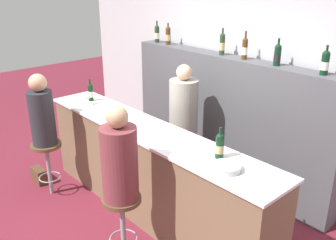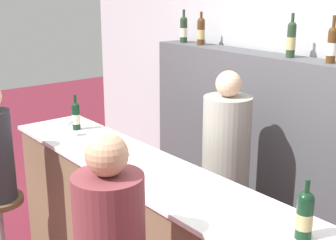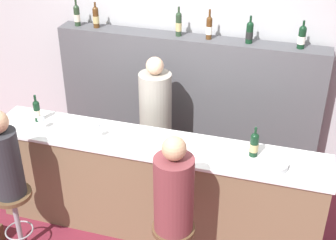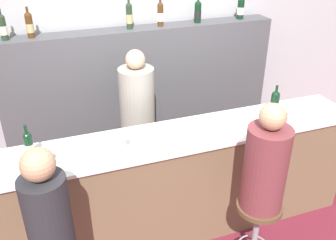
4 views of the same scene
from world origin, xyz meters
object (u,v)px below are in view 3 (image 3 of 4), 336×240
(wine_bottle_backbar_2, at_px, (179,24))
(bartender, at_px, (156,130))
(bar_stool_right, at_px, (173,240))
(wine_bottle_backbar_4, at_px, (250,32))
(wine_bottle_backbar_5, at_px, (302,37))
(wine_bottle_backbar_0, at_px, (77,15))
(bar_stool_left, at_px, (14,206))
(metal_bowl, at_px, (274,165))
(wine_bottle_counter_1, at_px, (254,144))
(wine_glass_1, at_px, (97,128))
(wine_bottle_backbar_1, at_px, (96,17))
(wine_bottle_counter_0, at_px, (37,111))
(guest_seated_right, at_px, (174,190))
(guest_seated_left, at_px, (4,158))
(wine_bottle_backbar_3, at_px, (209,27))
(wine_glass_0, at_px, (41,120))

(wine_bottle_backbar_2, distance_m, bartender, 1.21)
(wine_bottle_backbar_2, bearing_deg, bartender, -100.27)
(bar_stool_right, bearing_deg, bartender, 113.65)
(wine_bottle_backbar_4, height_order, wine_bottle_backbar_5, wine_bottle_backbar_4)
(bartender, bearing_deg, wine_bottle_backbar_0, 154.06)
(wine_bottle_backbar_2, xyz_separation_m, bar_stool_left, (-1.07, -1.95, -1.27))
(wine_bottle_backbar_4, distance_m, metal_bowl, 1.60)
(wine_bottle_counter_1, relative_size, wine_glass_1, 1.86)
(bar_stool_right, bearing_deg, wine_bottle_backbar_1, 127.74)
(wine_bottle_backbar_2, bearing_deg, metal_bowl, -47.50)
(wine_bottle_counter_1, xyz_separation_m, wine_bottle_backbar_0, (-2.29, 1.23, 0.61))
(wine_bottle_counter_0, xyz_separation_m, wine_bottle_counter_1, (2.20, 0.00, 0.00))
(bartender, bearing_deg, guest_seated_right, -66.35)
(wine_bottle_backbar_2, height_order, wine_bottle_backbar_4, wine_bottle_backbar_2)
(wine_bottle_backbar_0, distance_m, metal_bowl, 2.92)
(guest_seated_left, bearing_deg, metal_bowl, 14.09)
(wine_bottle_counter_1, xyz_separation_m, wine_bottle_backbar_4, (-0.27, 1.23, 0.61))
(wine_bottle_counter_0, xyz_separation_m, wine_glass_1, (0.72, -0.13, -0.00))
(wine_glass_1, bearing_deg, metal_bowl, -0.18)
(bar_stool_left, bearing_deg, bartender, 55.21)
(wine_bottle_backbar_0, relative_size, wine_bottle_backbar_2, 0.94)
(wine_glass_1, distance_m, guest_seated_left, 0.88)
(wine_bottle_backbar_5, relative_size, bar_stool_left, 0.43)
(wine_bottle_backbar_4, bearing_deg, wine_bottle_backbar_5, -0.00)
(wine_glass_1, relative_size, guest_seated_right, 0.18)
(wine_bottle_backbar_3, height_order, metal_bowl, wine_bottle_backbar_3)
(wine_bottle_backbar_1, height_order, wine_bottle_backbar_4, same)
(wine_bottle_counter_0, bearing_deg, bartender, 33.03)
(wine_bottle_backbar_3, distance_m, bar_stool_right, 2.33)
(wine_bottle_backbar_4, distance_m, bar_stool_right, 2.33)
(wine_bottle_counter_0, bearing_deg, guest_seated_right, -23.42)
(wine_bottle_counter_1, bearing_deg, bartender, 149.60)
(wine_bottle_backbar_3, bearing_deg, wine_bottle_backbar_2, 180.00)
(wine_glass_1, relative_size, metal_bowl, 0.64)
(wine_bottle_backbar_1, height_order, bartender, wine_bottle_backbar_1)
(wine_bottle_backbar_0, bearing_deg, wine_bottle_backbar_1, 0.00)
(wine_bottle_backbar_1, distance_m, guest_seated_right, 2.56)
(wine_bottle_backbar_5, xyz_separation_m, bar_stool_right, (-0.82, -1.95, -1.26))
(wine_bottle_backbar_3, distance_m, wine_bottle_backbar_5, 0.98)
(wine_glass_0, height_order, metal_bowl, wine_glass_0)
(metal_bowl, relative_size, bar_stool_left, 0.36)
(guest_seated_right, bearing_deg, wine_bottle_counter_0, 156.58)
(wine_bottle_backbar_0, relative_size, wine_glass_1, 1.96)
(wine_bottle_counter_0, distance_m, wine_bottle_backbar_2, 1.79)
(wine_bottle_backbar_2, relative_size, metal_bowl, 1.33)
(guest_seated_left, bearing_deg, wine_bottle_backbar_1, 87.91)
(wine_bottle_backbar_0, relative_size, guest_seated_left, 0.36)
(wine_bottle_backbar_1, relative_size, wine_bottle_backbar_4, 1.00)
(guest_seated_left, bearing_deg, bartender, 55.21)
(bartender, bearing_deg, wine_glass_1, -111.87)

